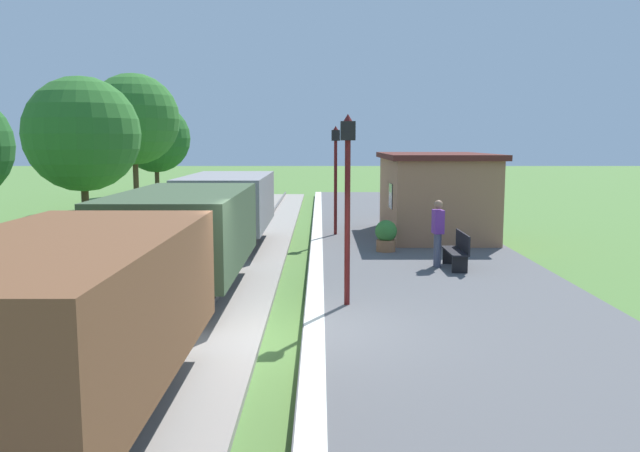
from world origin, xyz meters
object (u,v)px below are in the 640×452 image
Objects in this scene: station_hut at (435,194)px; tree_field_left at (134,119)px; bench_down_platform at (402,206)px; tree_trackside_far at (83,134)px; lamp_post_near at (348,175)px; freight_train at (185,237)px; tree_field_distant at (156,138)px; potted_planter at (386,235)px; lamp_post_far at (336,160)px; person_waiting at (438,230)px; bench_near_hut at (458,250)px.

station_hut is 17.78m from tree_field_left.
tree_field_left is at bearing 154.85° from bench_down_platform.
bench_down_platform is 0.25× the size of tree_trackside_far.
lamp_post_near is 0.63× the size of tree_trackside_far.
tree_field_left is at bearing 108.57° from freight_train.
tree_field_left reaches higher than tree_trackside_far.
tree_trackside_far is 16.44m from tree_field_distant.
tree_field_distant reaches higher than bench_down_platform.
potted_planter is 12.95m from tree_trackside_far.
lamp_post_far is 0.63× the size of tree_trackside_far.
person_waiting is at bearing -65.00° from potted_planter.
station_hut is 4.00m from potted_planter.
bench_down_platform is 19.91m from tree_field_distant.
lamp_post_near is (3.43, -1.27, 1.41)m from freight_train.
tree_field_distant reaches higher than lamp_post_far.
tree_trackside_far is at bearing 118.96° from freight_train.
lamp_post_far is at bearing 178.63° from station_hut.
lamp_post_far is at bearing 112.09° from potted_planter.
tree_field_left reaches higher than lamp_post_far.
potted_planter is at bearing -61.41° from tree_field_distant.
tree_trackside_far is at bearing 163.85° from lamp_post_far.
station_hut is 24.05m from tree_field_distant.
freight_train is 12.91m from tree_trackside_far.
tree_field_distant is at bearing 96.53° from tree_field_left.
person_waiting is at bearing 57.48° from lamp_post_near.
tree_trackside_far reaches higher than person_waiting.
bench_down_platform is 13.10m from tree_trackside_far.
person_waiting is at bearing -66.72° from lamp_post_far.
person_waiting is at bearing -61.73° from tree_field_distant.
tree_field_left is (-12.96, 17.23, 3.82)m from bench_near_hut.
tree_trackside_far is (-12.95, 2.85, 2.04)m from station_hut.
freight_train is at bearing -74.76° from tree_field_distant.
bench_near_hut is (-0.43, -5.89, -0.93)m from station_hut.
tree_trackside_far is (-9.58, 2.77, 0.90)m from lamp_post_far.
tree_field_distant is (-10.92, 28.78, 0.82)m from lamp_post_near.
potted_planter is (4.82, 4.91, -0.67)m from freight_train.
bench_down_platform is (-0.43, 5.26, -0.93)m from station_hut.
lamp_post_near is (-3.37, -9.53, 1.15)m from station_hut.
station_hut is 13.42m from tree_trackside_far.
bench_near_hut is at bearing 51.09° from lamp_post_near.
bench_near_hut is 0.25× the size of tree_trackside_far.
lamp_post_near is at bearing -90.00° from lamp_post_far.
tree_trackside_far is at bearing 167.57° from station_hut.
bench_near_hut is 0.41× the size of lamp_post_far.
bench_down_platform is at bearing -97.79° from person_waiting.
lamp_post_far is (-1.39, 3.43, 2.08)m from potted_planter.
freight_train is at bearing -112.35° from lamp_post_far.
lamp_post_near reaches higher than bench_down_platform.
bench_near_hut is at bearing -58.55° from potted_planter.
tree_field_left is at bearing -59.01° from person_waiting.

